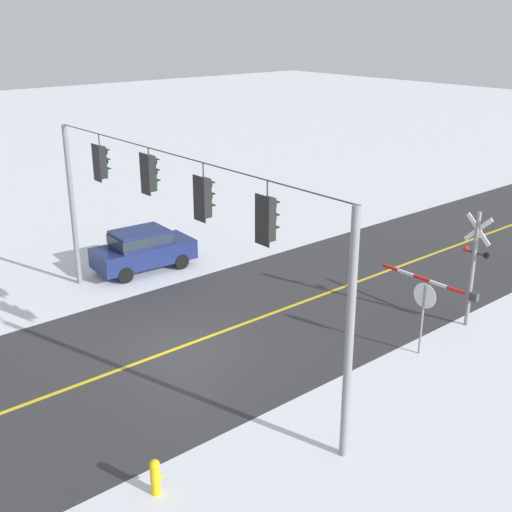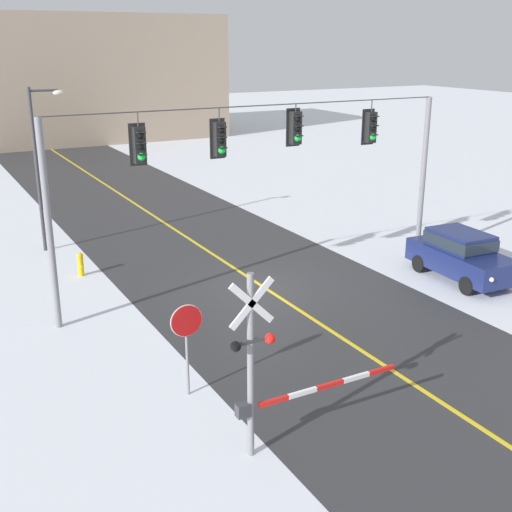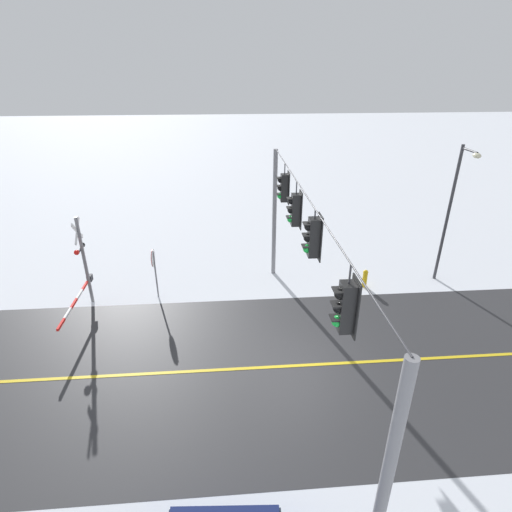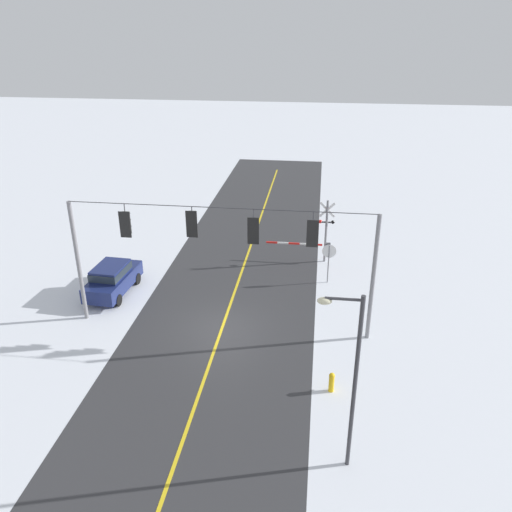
{
  "view_description": "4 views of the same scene",
  "coord_description": "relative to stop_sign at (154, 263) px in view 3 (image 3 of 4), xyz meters",
  "views": [
    {
      "loc": [
        -15.61,
        10.01,
        9.87
      ],
      "look_at": [
        -1.99,
        -1.5,
        3.31
      ],
      "focal_mm": 45.77,
      "sensor_mm": 36.0,
      "label": 1
    },
    {
      "loc": [
        -10.36,
        -18.62,
        8.17
      ],
      "look_at": [
        -2.1,
        -3.38,
        2.44
      ],
      "focal_mm": 45.87,
      "sensor_mm": 36.0,
      "label": 2
    },
    {
      "loc": [
        10.83,
        -2.3,
        9.55
      ],
      "look_at": [
        -4.05,
        -1.11,
        2.4
      ],
      "focal_mm": 28.01,
      "sensor_mm": 36.0,
      "label": 3
    },
    {
      "loc": [
        -4.37,
        21.04,
        13.6
      ],
      "look_at": [
        -1.38,
        -2.28,
        2.9
      ],
      "focal_mm": 35.86,
      "sensor_mm": 36.0,
      "label": 4
    }
  ],
  "objects": [
    {
      "name": "fire_hydrant",
      "position": [
        -0.16,
        9.69,
        -1.25
      ],
      "size": [
        0.24,
        0.31,
        0.88
      ],
      "color": "gold",
      "rests_on": "ground"
    },
    {
      "name": "stop_sign",
      "position": [
        0.0,
        0.0,
        0.0
      ],
      "size": [
        0.8,
        0.09,
        2.35
      ],
      "color": "gray",
      "rests_on": "ground"
    },
    {
      "name": "railroad_crossing",
      "position": [
        0.51,
        -2.87,
        0.26
      ],
      "size": [
        4.17,
        0.31,
        4.0
      ],
      "color": "gray",
      "rests_on": "ground"
    },
    {
      "name": "lane_centre_line",
      "position": [
        5.12,
        11.53,
        -1.7
      ],
      "size": [
        0.14,
        72.0,
        0.01
      ],
      "primitive_type": "cube",
      "color": "gold",
      "rests_on": "ground"
    },
    {
      "name": "signal_span",
      "position": [
        5.09,
        5.52,
        2.67
      ],
      "size": [
        14.2,
        0.47,
        6.22
      ],
      "color": "gray",
      "rests_on": "ground"
    },
    {
      "name": "road_asphalt",
      "position": [
        5.12,
        11.53,
        -1.71
      ],
      "size": [
        9.0,
        80.0,
        0.01
      ],
      "primitive_type": "cube",
      "color": "#303033",
      "rests_on": "ground"
    },
    {
      "name": "streetlamp_near",
      "position": [
        -0.47,
        13.43,
        2.2
      ],
      "size": [
        1.39,
        0.28,
        6.5
      ],
      "color": "#38383D",
      "rests_on": "ground"
    },
    {
      "name": "ground_plane",
      "position": [
        5.12,
        5.53,
        -1.71
      ],
      "size": [
        160.0,
        160.0,
        0.0
      ],
      "primitive_type": "plane",
      "color": "silver"
    }
  ]
}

